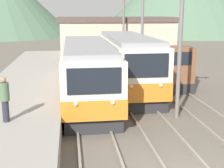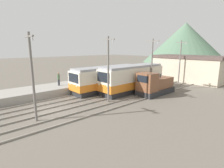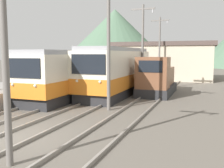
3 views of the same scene
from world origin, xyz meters
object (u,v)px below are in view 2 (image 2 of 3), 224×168
object	(u,v)px
commuter_train_left	(108,79)
catenary_mast_mid	(108,67)
shunting_locomotive	(154,85)
commuter_train_center	(132,79)
catenary_mast_distant	(180,60)
catenary_mast_near	(32,75)
catenary_mast_far	(152,63)
person_on_platform	(59,78)

from	to	relation	value
commuter_train_left	catenary_mast_mid	world-z (taller)	catenary_mast_mid
shunting_locomotive	commuter_train_left	bearing A→B (deg)	-151.08
commuter_train_center	catenary_mast_mid	world-z (taller)	catenary_mast_mid
commuter_train_left	catenary_mast_distant	size ratio (longest dim) A/B	1.53
commuter_train_center	catenary_mast_near	distance (m)	13.96
catenary_mast_far	person_on_platform	world-z (taller)	catenary_mast_far
commuter_train_left	person_on_platform	size ratio (longest dim) A/B	6.22
shunting_locomotive	catenary_mast_mid	xyz separation A→B (m)	(-1.49, -6.74, 2.76)
shunting_locomotive	catenary_mast_far	distance (m)	3.38
commuter_train_center	person_on_platform	xyz separation A→B (m)	(-6.32, -7.97, 0.23)
commuter_train_left	shunting_locomotive	size ratio (longest dim) A/B	1.94
shunting_locomotive	person_on_platform	xyz separation A→B (m)	(-9.32, -9.02, 0.75)
catenary_mast_mid	person_on_platform	xyz separation A→B (m)	(-7.83, -2.28, -2.01)
catenary_mast_near	catenary_mast_far	distance (m)	16.01
catenary_mast_mid	catenary_mast_far	bearing A→B (deg)	90.00
commuter_train_center	catenary_mast_far	size ratio (longest dim) A/B	1.45
commuter_train_left	commuter_train_center	size ratio (longest dim) A/B	1.06
commuter_train_center	catenary_mast_mid	size ratio (longest dim) A/B	1.45
catenary_mast_distant	catenary_mast_mid	bearing A→B (deg)	-90.00
catenary_mast_near	catenary_mast_distant	xyz separation A→B (m)	(0.00, 24.02, 0.00)
commuter_train_center	shunting_locomotive	world-z (taller)	commuter_train_center
catenary_mast_near	person_on_platform	bearing A→B (deg)	143.80
catenary_mast_mid	catenary_mast_far	world-z (taller)	same
commuter_train_center	catenary_mast_near	bearing A→B (deg)	-83.72
commuter_train_center	person_on_platform	bearing A→B (deg)	-128.40
catenary_mast_far	catenary_mast_distant	world-z (taller)	same
commuter_train_center	catenary_mast_near	world-z (taller)	catenary_mast_near
commuter_train_left	catenary_mast_near	bearing A→B (deg)	-69.54
commuter_train_left	commuter_train_center	world-z (taller)	commuter_train_center
catenary_mast_near	catenary_mast_distant	size ratio (longest dim) A/B	1.00
catenary_mast_mid	catenary_mast_distant	bearing A→B (deg)	90.00
catenary_mast_near	catenary_mast_mid	bearing A→B (deg)	90.00
shunting_locomotive	catenary_mast_distant	bearing A→B (deg)	99.15
commuter_train_left	catenary_mast_distant	world-z (taller)	catenary_mast_distant
commuter_train_center	catenary_mast_near	xyz separation A→B (m)	(1.51, -13.70, 2.25)
commuter_train_left	commuter_train_center	xyz separation A→B (m)	(2.80, 2.15, 0.10)
catenary_mast_distant	person_on_platform	size ratio (longest dim) A/B	4.06
commuter_train_left	catenary_mast_near	world-z (taller)	catenary_mast_near
shunting_locomotive	catenary_mast_far	world-z (taller)	catenary_mast_far
catenary_mast_near	catenary_mast_mid	size ratio (longest dim) A/B	1.00
catenary_mast_mid	person_on_platform	size ratio (longest dim) A/B	4.06
catenary_mast_far	catenary_mast_mid	bearing A→B (deg)	-90.00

